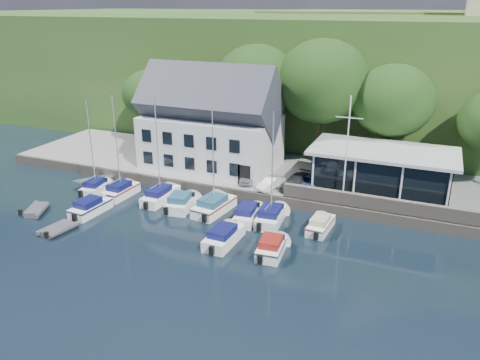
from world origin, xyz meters
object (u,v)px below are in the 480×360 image
at_px(car_blue, 310,182).
at_px(flagpole, 347,150).
at_px(car_silver, 246,176).
at_px(car_dgrey, 296,182).
at_px(boat_r2_4, 272,245).
at_px(boat_r2_3, 224,235).
at_px(club_pavilion, 382,170).
at_px(boat_r1_1, 117,152).
at_px(boat_r1_5, 248,212).
at_px(boat_r2_0, 90,206).
at_px(boat_r1_6, 272,172).
at_px(car_white, 271,183).
at_px(harbor_building, 211,127).
at_px(boat_r1_4, 213,162).
at_px(dinghy_1, 57,228).
at_px(boat_r1_2, 158,156).
at_px(boat_r1_0, 92,151).
at_px(dinghy_0, 36,209).
at_px(boat_r1_7, 321,223).
at_px(boat_r1_3, 181,201).

relative_size(car_blue, flagpole, 0.40).
bearing_deg(car_silver, flagpole, -24.75).
height_order(car_dgrey, boat_r2_4, car_dgrey).
xyz_separation_m(flagpole, boat_r2_3, (-7.31, -9.88, -5.02)).
relative_size(club_pavilion, car_dgrey, 3.02).
xyz_separation_m(boat_r1_1, boat_r1_5, (13.37, -0.09, -3.88)).
relative_size(flagpole, boat_r1_5, 1.58).
bearing_deg(flagpole, boat_r2_0, -155.42).
bearing_deg(boat_r1_6, club_pavilion, 42.00).
distance_m(car_dgrey, boat_r1_1, 17.30).
xyz_separation_m(car_silver, boat_r2_0, (-10.92, -10.33, -0.85)).
height_order(car_white, boat_r2_3, car_white).
bearing_deg(harbor_building, boat_r2_3, -60.57).
distance_m(car_silver, flagpole, 10.65).
relative_size(car_silver, boat_r1_4, 0.36).
distance_m(boat_r1_4, boat_r2_0, 11.81).
height_order(car_dgrey, flagpole, flagpole).
bearing_deg(dinghy_1, car_dgrey, 51.28).
bearing_deg(club_pavilion, car_blue, -161.91).
distance_m(car_blue, flagpole, 5.59).
bearing_deg(boat_r1_4, car_white, 61.75).
relative_size(boat_r1_2, boat_r1_5, 1.50).
height_order(boat_r1_1, boat_r1_4, boat_r1_4).
relative_size(car_blue, boat_r1_0, 0.44).
bearing_deg(boat_r1_2, dinghy_0, -142.34).
xyz_separation_m(club_pavilion, boat_r1_7, (-3.62, -8.37, -2.38)).
distance_m(boat_r1_1, boat_r1_2, 4.19).
xyz_separation_m(car_dgrey, boat_r2_4, (1.43, -11.22, -0.93)).
height_order(harbor_building, boat_r1_6, harbor_building).
bearing_deg(dinghy_0, boat_r2_0, -3.59).
relative_size(car_silver, boat_r1_3, 0.63).
bearing_deg(car_dgrey, boat_r1_4, -121.44).
bearing_deg(boat_r1_2, boat_r1_3, -15.50).
bearing_deg(boat_r1_1, boat_r1_7, 3.55).
bearing_deg(boat_r1_7, boat_r1_4, -175.50).
bearing_deg(flagpole, boat_r2_4, -108.23).
xyz_separation_m(boat_r1_2, boat_r2_3, (9.08, -5.29, -3.77)).
bearing_deg(car_silver, boat_r2_0, -156.24).
xyz_separation_m(boat_r1_0, dinghy_1, (2.67, -8.25, -3.97)).
bearing_deg(car_silver, harbor_building, 129.63).
xyz_separation_m(boat_r1_6, boat_r2_4, (1.84, -5.11, -3.89)).
height_order(boat_r1_2, boat_r2_4, boat_r1_2).
xyz_separation_m(car_silver, boat_r1_2, (-6.62, -5.46, 2.92)).
xyz_separation_m(boat_r1_3, dinghy_1, (-7.10, -8.11, -0.39)).
height_order(dinghy_0, dinghy_1, dinghy_1).
distance_m(club_pavilion, dinghy_1, 29.25).
bearing_deg(car_blue, boat_r1_6, -92.77).
bearing_deg(car_white, boat_r2_3, -73.05).
relative_size(car_blue, boat_r1_5, 0.63).
bearing_deg(car_white, dinghy_0, -129.23).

